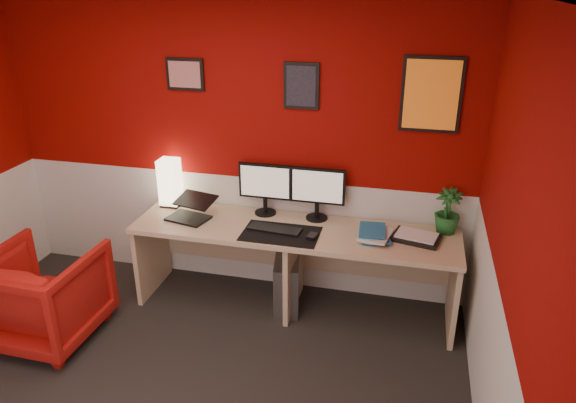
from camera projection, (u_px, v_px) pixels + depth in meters
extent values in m
cube|color=maroon|center=(234.00, 148.00, 4.51)|extent=(4.00, 0.01, 2.50)
cube|color=maroon|center=(518.00, 288.00, 2.51)|extent=(0.01, 3.50, 2.50)
cube|color=silver|center=(237.00, 229.00, 4.80)|extent=(4.00, 0.01, 1.00)
cube|color=tan|center=(294.00, 269.00, 4.42)|extent=(2.60, 0.65, 0.73)
cube|color=#FFE5B2|center=(170.00, 184.00, 4.63)|extent=(0.16, 0.16, 0.40)
cube|color=black|center=(187.00, 207.00, 4.40)|extent=(0.37, 0.30, 0.22)
cube|color=black|center=(265.00, 181.00, 4.44)|extent=(0.45, 0.06, 0.58)
cube|color=black|center=(317.00, 186.00, 4.34)|extent=(0.45, 0.06, 0.58)
cube|color=black|center=(281.00, 234.00, 4.19)|extent=(0.60, 0.38, 0.01)
cube|color=black|center=(275.00, 229.00, 4.24)|extent=(0.43, 0.18, 0.02)
cube|color=black|center=(312.00, 236.00, 4.11)|extent=(0.08, 0.11, 0.03)
imported|color=#216A9A|center=(361.00, 236.00, 4.14)|extent=(0.27, 0.33, 0.03)
imported|color=silver|center=(362.00, 232.00, 4.13)|extent=(0.27, 0.34, 0.02)
imported|color=#216A9A|center=(359.00, 230.00, 4.12)|extent=(0.22, 0.28, 0.03)
cube|color=black|center=(416.00, 238.00, 4.10)|extent=(0.40, 0.32, 0.03)
imported|color=#19591E|center=(448.00, 211.00, 4.15)|extent=(0.24, 0.24, 0.36)
cube|color=#99999E|center=(287.00, 282.00, 4.49)|extent=(0.28, 0.48, 0.45)
imported|color=#AA120C|center=(44.00, 295.00, 4.07)|extent=(0.79, 0.81, 0.73)
cube|color=red|center=(185.00, 74.00, 4.34)|extent=(0.32, 0.02, 0.26)
cube|color=black|center=(301.00, 86.00, 4.15)|extent=(0.28, 0.02, 0.36)
cube|color=orange|center=(431.00, 95.00, 3.95)|extent=(0.44, 0.02, 0.56)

